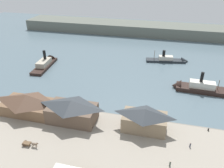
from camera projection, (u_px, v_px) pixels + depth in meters
name	position (u px, v px, depth m)	size (l,w,h in m)	color
ground_plane	(89.00, 107.00, 89.06)	(320.00, 320.00, 0.00)	slate
quay_promenade	(66.00, 144.00, 70.04)	(110.00, 36.00, 1.20)	#9E9384
seawall_edge	(86.00, 111.00, 85.76)	(110.00, 0.80, 1.00)	gray
ferry_shed_west_terminal	(28.00, 103.00, 82.36)	(19.49, 10.68, 7.55)	brown
ferry_shed_customs_shed	(72.00, 110.00, 77.91)	(17.15, 10.00, 8.23)	brown
ferry_shed_east_terminal	(144.00, 119.00, 73.81)	(14.77, 8.54, 8.00)	#847056
horse_cart	(30.00, 144.00, 68.16)	(5.39, 1.51, 1.87)	brown
pedestrian_near_cart	(170.00, 164.00, 61.46)	(0.44, 0.44, 1.76)	#3D4C42
pedestrian_walking_west	(190.00, 145.00, 67.83)	(0.40, 0.40, 1.63)	#33384C
mooring_post_west	(208.00, 130.00, 74.60)	(0.44, 0.44, 0.90)	black
ferry_moored_west	(47.00, 63.00, 124.96)	(8.10, 24.64, 11.06)	black
ferry_departing_north	(195.00, 87.00, 100.06)	(24.08, 7.73, 11.33)	black
ferry_approaching_west	(171.00, 60.00, 129.25)	(24.72, 8.34, 8.36)	#23282D
far_headland	(133.00, 28.00, 180.82)	(180.00, 24.00, 8.00)	#60665B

